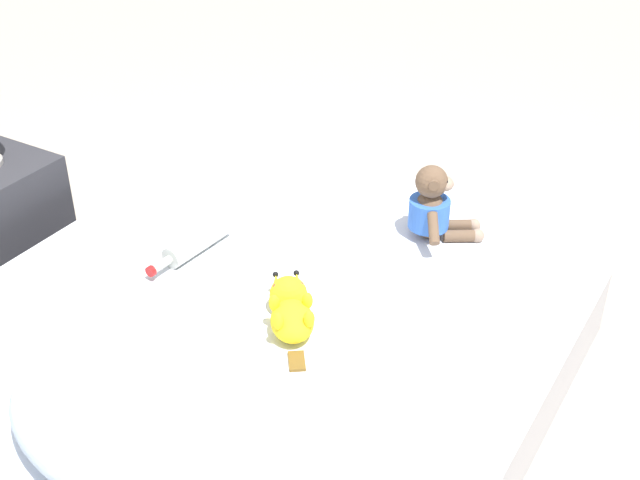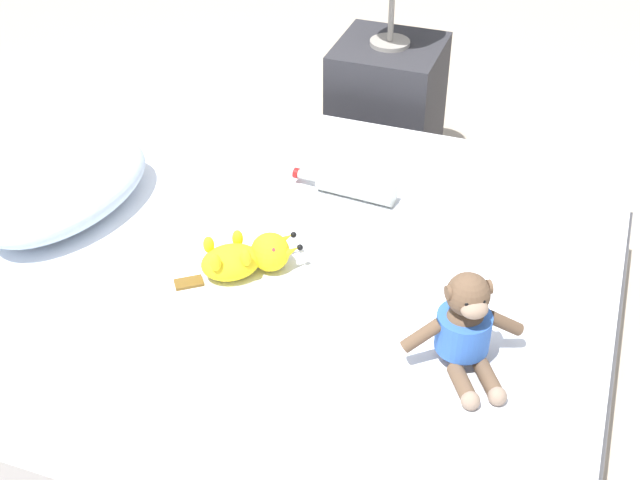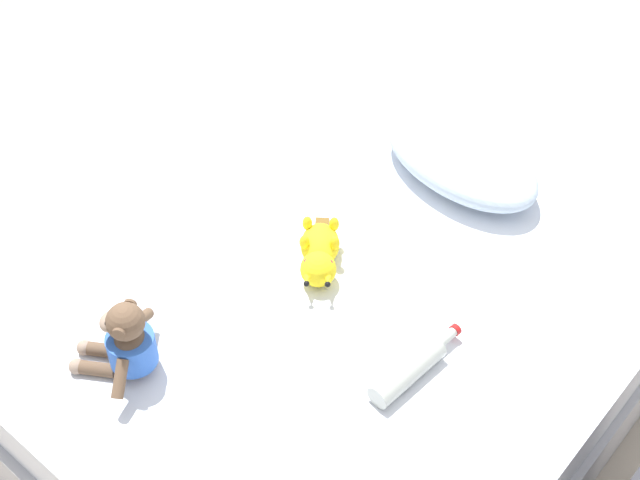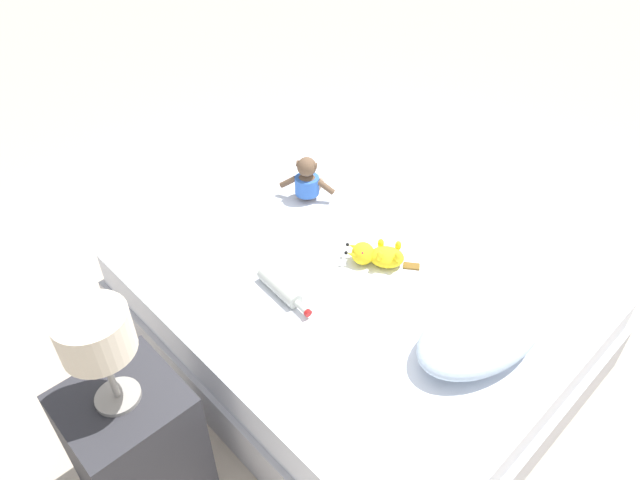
# 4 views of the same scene
# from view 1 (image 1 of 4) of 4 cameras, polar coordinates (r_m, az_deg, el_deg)

# --- Properties ---
(ground_plane) EXTENTS (16.00, 16.00, 0.00)m
(ground_plane) POSITION_cam_1_polar(r_m,az_deg,el_deg) (2.50, -4.30, -11.93)
(ground_plane) COLOR #B7A893
(bed) EXTENTS (1.49, 1.84, 0.40)m
(bed) POSITION_cam_1_polar(r_m,az_deg,el_deg) (2.37, -4.49, -8.51)
(bed) COLOR #B2B2B7
(bed) RESTS_ON ground_plane
(pillow) EXTENTS (0.60, 0.40, 0.15)m
(pillow) POSITION_cam_1_polar(r_m,az_deg,el_deg) (1.84, -14.07, -12.36)
(pillow) COLOR silver
(pillow) RESTS_ON bed
(plush_monkey) EXTENTS (0.25, 0.26, 0.24)m
(plush_monkey) POSITION_cam_1_polar(r_m,az_deg,el_deg) (2.50, 7.68, 2.15)
(plush_monkey) COLOR brown
(plush_monkey) RESTS_ON bed
(plush_yellow_creature) EXTENTS (0.25, 0.29, 0.10)m
(plush_yellow_creature) POSITION_cam_1_polar(r_m,az_deg,el_deg) (2.15, -2.01, -4.70)
(plush_yellow_creature) COLOR yellow
(plush_yellow_creature) RESTS_ON bed
(glass_bottle) EXTENTS (0.08, 0.31, 0.06)m
(glass_bottle) POSITION_cam_1_polar(r_m,az_deg,el_deg) (2.47, -8.46, -0.19)
(glass_bottle) COLOR #B7BCB2
(glass_bottle) RESTS_ON bed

